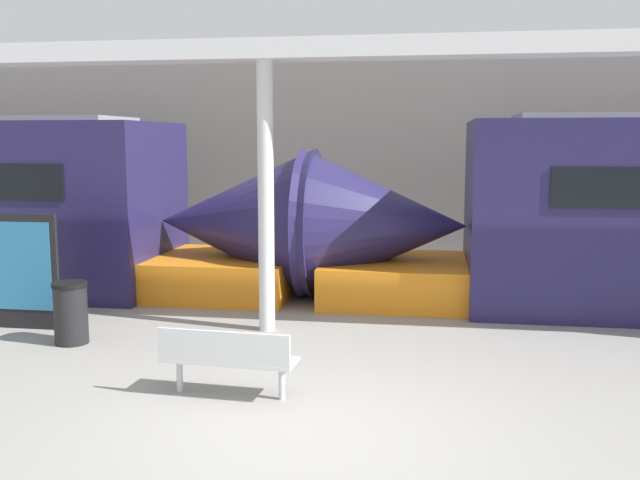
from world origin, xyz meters
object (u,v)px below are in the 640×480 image
at_px(trash_bin, 71,313).
at_px(poster_board, 20,271).
at_px(bench_near, 227,356).
at_px(support_column_near, 266,199).

xyz_separation_m(trash_bin, poster_board, (-1.12, 0.63, 0.44)).
xyz_separation_m(bench_near, trash_bin, (-2.72, 1.68, -0.03)).
relative_size(trash_bin, poster_board, 0.50).
distance_m(bench_near, poster_board, 4.49).
bearing_deg(bench_near, support_column_near, 98.14).
height_order(bench_near, trash_bin, trash_bin).
relative_size(bench_near, trash_bin, 1.76).
xyz_separation_m(bench_near, support_column_near, (-0.21, 2.79, 1.48)).
relative_size(trash_bin, support_column_near, 0.22).
relative_size(bench_near, support_column_near, 0.39).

